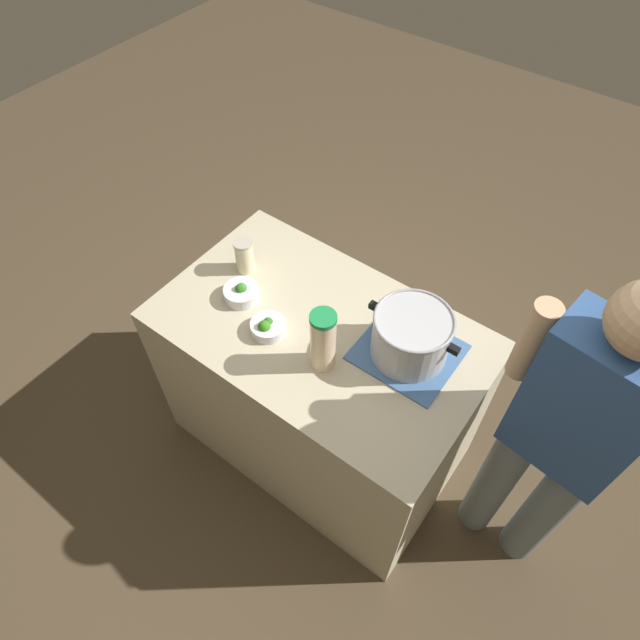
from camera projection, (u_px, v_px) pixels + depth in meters
name	position (u px, v px, depth m)	size (l,w,h in m)	color
ground_plane	(320.00, 436.00, 2.73)	(8.00, 8.00, 0.00)	#4F3F2D
counter_slab	(320.00, 390.00, 2.39)	(1.24, 0.75, 0.87)	#C0B495
dish_cloth	(408.00, 352.00, 1.98)	(0.34, 0.32, 0.01)	#43699B
cooking_pot	(411.00, 335.00, 1.90)	(0.35, 0.28, 0.19)	#B7B7BC
lemonade_pitcher	(323.00, 341.00, 1.85)	(0.09, 0.09, 0.26)	beige
mason_jar	(244.00, 256.00, 2.18)	(0.08, 0.08, 0.15)	beige
broccoli_bowl_front	(241.00, 293.00, 2.12)	(0.14, 0.14, 0.07)	silver
broccoli_bowl_center	(268.00, 327.00, 2.02)	(0.13, 0.13, 0.07)	silver
person_cook	(561.00, 439.00, 1.77)	(0.50, 0.24, 1.58)	slate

